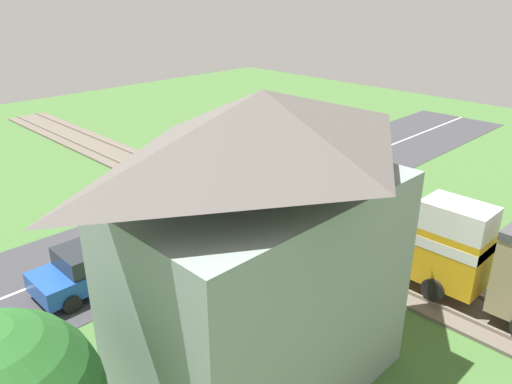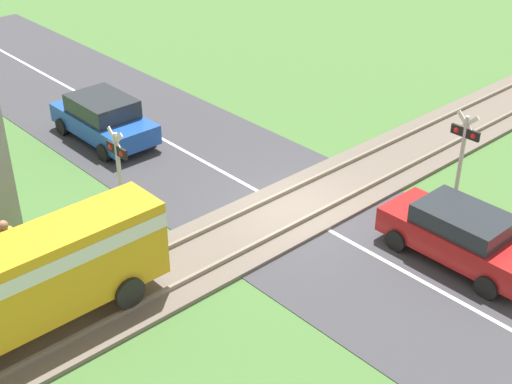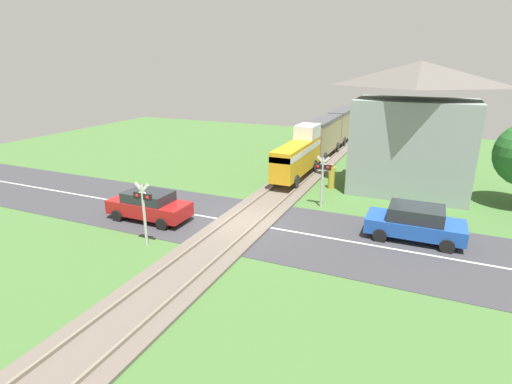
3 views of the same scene
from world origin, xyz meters
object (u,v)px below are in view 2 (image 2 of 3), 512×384
(car_far_side, at_px, (104,118))
(pedestrian_by_station, at_px, (9,251))
(crossing_signal_east_approach, at_px, (118,163))
(crossing_signal_west_approach, at_px, (463,146))
(car_near_crossing, at_px, (461,234))

(car_far_side, height_order, pedestrian_by_station, pedestrian_by_station)
(car_far_side, distance_m, pedestrian_by_station, 7.85)
(crossing_signal_east_approach, distance_m, pedestrian_by_station, 3.65)
(crossing_signal_east_approach, bearing_deg, crossing_signal_west_approach, -125.92)
(car_near_crossing, relative_size, crossing_signal_west_approach, 1.46)
(car_far_side, xyz_separation_m, pedestrian_by_station, (-5.17, 5.91, -0.07))
(car_far_side, relative_size, crossing_signal_west_approach, 1.46)
(car_far_side, relative_size, pedestrian_by_station, 2.56)
(crossing_signal_east_approach, xyz_separation_m, pedestrian_by_station, (-0.28, 3.47, -1.10))
(crossing_signal_east_approach, bearing_deg, car_near_crossing, -144.12)
(pedestrian_by_station, bearing_deg, crossing_signal_west_approach, -115.44)
(pedestrian_by_station, bearing_deg, car_far_side, -48.84)
(crossing_signal_east_approach, height_order, pedestrian_by_station, crossing_signal_east_approach)
(car_near_crossing, relative_size, crossing_signal_east_approach, 1.46)
(crossing_signal_east_approach, bearing_deg, car_far_side, -26.58)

